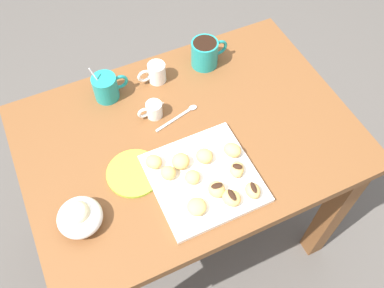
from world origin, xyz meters
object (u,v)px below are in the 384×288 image
at_px(coffee_mug_teal_right, 205,53).
at_px(beignet_2, 154,162).
at_px(chocolate_sauce_pitcher, 154,109).
at_px(beignet_10, 205,156).
at_px(coffee_mug_teal_left, 106,87).
at_px(saucer_lime_left, 134,173).
at_px(cream_pitcher_white, 155,73).
at_px(ice_cream_bowl, 79,216).
at_px(pastry_plate_square, 204,178).
at_px(beignet_8, 232,150).
at_px(beignet_4, 237,169).
at_px(beignet_1, 192,177).
at_px(beignet_7, 181,161).
at_px(beignet_6, 231,198).
at_px(beignet_3, 216,189).
at_px(beignet_0, 197,207).
at_px(beignet_9, 253,190).
at_px(dining_table, 189,159).
at_px(beignet_5, 168,173).

xyz_separation_m(coffee_mug_teal_right, beignet_2, (-0.33, -0.32, -0.02)).
bearing_deg(chocolate_sauce_pitcher, beignet_10, -72.88).
xyz_separation_m(coffee_mug_teal_left, coffee_mug_teal_right, (0.36, 0.00, 0.00)).
height_order(coffee_mug_teal_right, saucer_lime_left, coffee_mug_teal_right).
relative_size(chocolate_sauce_pitcher, beignet_2, 1.85).
xyz_separation_m(cream_pitcher_white, saucer_lime_left, (-0.20, -0.32, -0.03)).
distance_m(cream_pitcher_white, ice_cream_bowl, 0.55).
xyz_separation_m(pastry_plate_square, beignet_8, (0.11, 0.04, 0.03)).
relative_size(coffee_mug_teal_left, beignet_4, 2.47).
xyz_separation_m(beignet_1, beignet_7, (-0.01, 0.06, 0.00)).
xyz_separation_m(beignet_6, beignet_10, (-0.01, 0.15, 0.00)).
bearing_deg(saucer_lime_left, beignet_3, -41.20).
xyz_separation_m(beignet_1, beignet_10, (0.06, 0.05, 0.00)).
relative_size(beignet_8, beignet_10, 1.08).
distance_m(beignet_0, beignet_9, 0.17).
bearing_deg(beignet_3, cream_pitcher_white, 88.67).
height_order(dining_table, beignet_0, beignet_0).
bearing_deg(beignet_6, beignet_9, -3.96).
height_order(beignet_3, beignet_8, beignet_3).
xyz_separation_m(beignet_3, beignet_9, (0.09, -0.05, -0.00)).
relative_size(coffee_mug_teal_left, beignet_9, 2.56).
bearing_deg(ice_cream_bowl, beignet_3, -12.22).
xyz_separation_m(cream_pitcher_white, beignet_4, (0.07, -0.45, -0.01)).
distance_m(beignet_2, beignet_10, 0.15).
distance_m(dining_table, beignet_10, 0.21).
bearing_deg(cream_pitcher_white, beignet_10, -88.55).
xyz_separation_m(saucer_lime_left, beignet_4, (0.27, -0.13, 0.03)).
bearing_deg(dining_table, beignet_2, -154.77).
height_order(pastry_plate_square, beignet_7, beignet_7).
distance_m(dining_table, chocolate_sauce_pitcher, 0.22).
bearing_deg(coffee_mug_teal_left, beignet_9, -64.60).
height_order(beignet_2, beignet_8, beignet_8).
distance_m(coffee_mug_teal_right, beignet_5, 0.48).
bearing_deg(coffee_mug_teal_left, dining_table, -55.28).
relative_size(beignet_4, beignet_7, 1.01).
bearing_deg(beignet_1, beignet_8, 12.41).
xyz_separation_m(beignet_4, beignet_10, (-0.06, 0.08, 0.00)).
relative_size(cream_pitcher_white, beignet_1, 2.27).
height_order(cream_pitcher_white, beignet_8, cream_pitcher_white).
relative_size(ice_cream_bowl, saucer_lime_left, 0.76).
bearing_deg(beignet_9, beignet_0, 172.37).
xyz_separation_m(coffee_mug_teal_left, beignet_6, (0.19, -0.52, -0.01)).
bearing_deg(beignet_8, saucer_lime_left, 167.00).
xyz_separation_m(coffee_mug_teal_right, beignet_4, (-0.12, -0.45, -0.02)).
bearing_deg(ice_cream_bowl, beignet_9, -15.25).
bearing_deg(beignet_6, beignet_7, 115.28).
height_order(beignet_0, beignet_7, beignet_7).
height_order(coffee_mug_teal_right, beignet_9, coffee_mug_teal_right).
distance_m(coffee_mug_teal_right, beignet_10, 0.41).
bearing_deg(beignet_7, coffee_mug_teal_left, 106.64).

